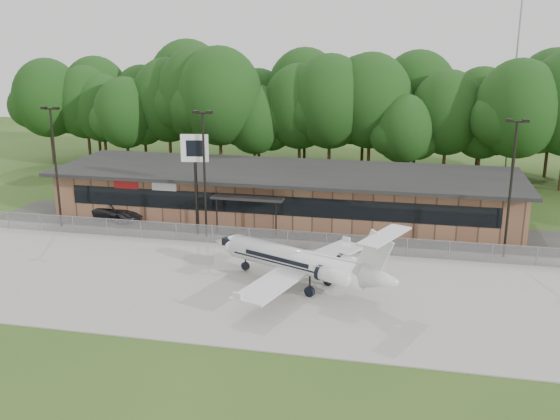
% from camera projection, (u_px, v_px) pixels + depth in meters
% --- Properties ---
extents(ground, '(160.00, 160.00, 0.00)m').
position_uv_depth(ground, '(197.00, 336.00, 34.13)').
color(ground, '#2B4E1B').
rests_on(ground, ground).
extents(apron, '(64.00, 18.00, 0.08)m').
position_uv_depth(apron, '(237.00, 281.00, 41.65)').
color(apron, '#9E9B93').
rests_on(apron, ground).
extents(parking_lot, '(50.00, 9.00, 0.06)m').
position_uv_depth(parking_lot, '(275.00, 230.00, 52.46)').
color(parking_lot, '#383835').
rests_on(parking_lot, ground).
extents(terminal, '(41.00, 11.65, 4.30)m').
position_uv_depth(terminal, '(285.00, 192.00, 56.05)').
color(terminal, '#885E44').
rests_on(terminal, ground).
extents(fence, '(46.00, 0.04, 1.52)m').
position_uv_depth(fence, '(262.00, 238.00, 48.03)').
color(fence, gray).
rests_on(fence, ground).
extents(treeline, '(72.00, 12.00, 15.00)m').
position_uv_depth(treeline, '(317.00, 110.00, 71.57)').
color(treeline, '#133410').
rests_on(treeline, ground).
extents(radio_mast, '(0.20, 0.20, 25.00)m').
position_uv_depth(radio_mast, '(516.00, 64.00, 71.39)').
color(radio_mast, gray).
rests_on(radio_mast, ground).
extents(light_pole_left, '(1.55, 0.30, 10.23)m').
position_uv_depth(light_pole_left, '(55.00, 158.00, 51.65)').
color(light_pole_left, black).
rests_on(light_pole_left, ground).
extents(light_pole_mid, '(1.55, 0.30, 10.23)m').
position_uv_depth(light_pole_mid, '(204.00, 165.00, 49.02)').
color(light_pole_mid, black).
rests_on(light_pole_mid, ground).
extents(light_pole_right, '(1.55, 0.30, 10.23)m').
position_uv_depth(light_pole_right, '(512.00, 179.00, 44.37)').
color(light_pole_right, black).
rests_on(light_pole_right, ground).
extents(business_jet, '(13.99, 12.48, 4.82)m').
position_uv_depth(business_jet, '(302.00, 263.00, 40.14)').
color(business_jet, silver).
rests_on(business_jet, ground).
extents(suv, '(6.42, 4.54, 1.63)m').
position_uv_depth(suv, '(116.00, 210.00, 55.37)').
color(suv, '#2E2E30').
rests_on(suv, ground).
extents(pole_sign, '(2.19, 0.60, 8.32)m').
position_uv_depth(pole_sign, '(195.00, 159.00, 49.37)').
color(pole_sign, black).
rests_on(pole_sign, ground).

